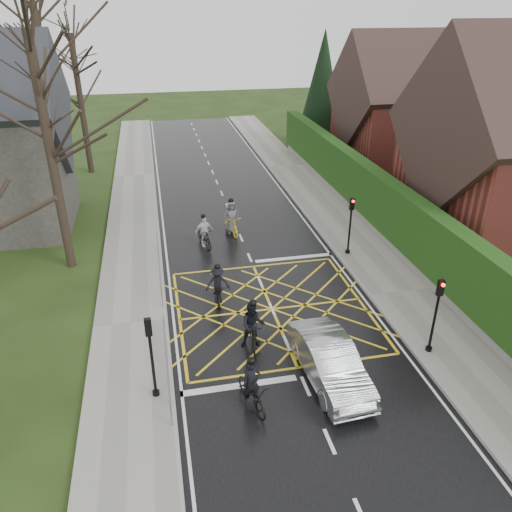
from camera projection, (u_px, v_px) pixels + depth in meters
name	position (u px, v px, depth m)	size (l,w,h in m)	color
ground	(272.00, 309.00, 21.72)	(120.00, 120.00, 0.00)	black
road	(272.00, 309.00, 21.71)	(9.00, 80.00, 0.01)	black
sidewalk_right	(400.00, 293.00, 22.78)	(3.00, 80.00, 0.15)	gray
sidewalk_left	(131.00, 324.00, 20.58)	(3.00, 80.00, 0.15)	gray
stone_wall	(380.00, 231.00, 28.21)	(0.50, 38.00, 0.70)	slate
hedge	(384.00, 202.00, 27.41)	(0.90, 38.00, 2.80)	#16390F
house_far	(405.00, 113.00, 38.12)	(9.80, 8.80, 10.30)	maroon
conifer	(322.00, 90.00, 44.06)	(4.60, 4.60, 10.00)	black
tree_near	(42.00, 106.00, 21.69)	(9.24, 9.24, 11.44)	black
tree_mid	(44.00, 67.00, 28.15)	(10.08, 10.08, 12.48)	black
tree_far	(77.00, 76.00, 35.90)	(8.40, 8.40, 10.40)	black
railing_south	(167.00, 359.00, 17.46)	(0.05, 5.04, 1.03)	slate
railing_north	(159.00, 262.00, 23.99)	(0.05, 6.04, 1.03)	slate
traffic_light_ne	(350.00, 227.00, 25.55)	(0.24, 0.31, 3.21)	black
traffic_light_se	(435.00, 317.00, 18.23)	(0.24, 0.31, 3.21)	black
traffic_light_sw	(152.00, 359.00, 16.11)	(0.24, 0.31, 3.21)	black
cyclist_rear	(252.00, 390.00, 16.29)	(1.16, 2.08, 1.91)	black
cyclist_back	(253.00, 329.00, 19.02)	(1.03, 2.16, 2.09)	black
cyclist_mid	(218.00, 288.00, 22.02)	(1.13, 1.92, 1.83)	black
cyclist_front	(204.00, 235.00, 26.99)	(1.08, 1.95, 1.88)	black
cyclist_lead	(232.00, 221.00, 28.54)	(1.03, 2.25, 2.11)	gold
car	(330.00, 362.00, 17.37)	(1.61, 4.62, 1.52)	#A7A9AE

